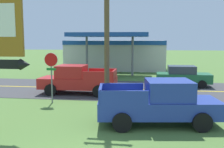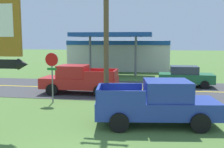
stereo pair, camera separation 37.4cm
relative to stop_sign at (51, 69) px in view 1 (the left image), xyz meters
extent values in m
cube|color=#3D3D3F|center=(3.58, 4.84, -2.02)|extent=(140.00, 8.00, 0.02)
cube|color=gold|center=(3.58, 4.84, -2.00)|extent=(126.00, 0.20, 0.01)
cone|color=black|center=(0.87, -5.02, 0.72)|extent=(0.40, 0.44, 0.44)
cylinder|color=slate|center=(0.00, 0.02, -0.93)|extent=(0.08, 0.08, 2.20)
cylinder|color=red|center=(0.00, -0.01, 0.52)|extent=(0.76, 0.03, 0.76)
cylinder|color=white|center=(0.00, 0.01, 0.52)|extent=(0.80, 0.01, 0.80)
cube|color=#19722D|center=(0.00, -0.01, -0.03)|extent=(0.56, 0.03, 0.14)
cylinder|color=brown|center=(3.49, -1.40, 2.23)|extent=(0.26, 0.26, 8.51)
cube|color=beige|center=(1.52, 18.69, -0.23)|extent=(12.00, 6.00, 3.60)
cube|color=#19478C|center=(1.52, 15.64, 1.32)|extent=(12.00, 0.12, 0.50)
cube|color=#19478C|center=(1.52, 12.69, 2.17)|extent=(8.00, 5.00, 0.40)
cylinder|color=slate|center=(-0.88, 12.69, 0.07)|extent=(0.24, 0.24, 4.20)
cylinder|color=slate|center=(3.92, 12.69, 0.07)|extent=(0.24, 0.24, 4.20)
cube|color=#233893|center=(6.03, -3.21, -1.27)|extent=(5.42, 2.67, 0.72)
cube|color=#233893|center=(6.47, -3.14, -0.49)|extent=(2.13, 2.05, 0.84)
cube|color=#28333D|center=(7.35, -3.02, -0.49)|extent=(0.33, 1.65, 0.71)
cube|color=#233893|center=(4.39, -2.51, -0.63)|extent=(1.95, 0.39, 0.56)
cube|color=#233893|center=(4.65, -4.33, -0.63)|extent=(1.95, 0.39, 0.56)
cube|color=#233893|center=(3.55, -3.55, -0.63)|extent=(0.38, 1.88, 0.56)
cylinder|color=black|center=(7.49, -2.01, -1.63)|extent=(0.83, 0.39, 0.80)
cylinder|color=black|center=(7.76, -3.95, -1.63)|extent=(0.83, 0.39, 0.80)
cylinder|color=black|center=(4.29, -2.46, -1.63)|extent=(0.83, 0.39, 0.80)
cylinder|color=black|center=(4.57, -4.40, -1.63)|extent=(0.83, 0.39, 0.80)
cube|color=red|center=(0.82, 2.84, -1.27)|extent=(5.20, 1.96, 0.72)
cube|color=red|center=(0.37, 2.84, -0.49)|extent=(1.90, 1.80, 0.84)
cube|color=#28333D|center=(-0.52, 2.84, -0.49)|extent=(0.10, 1.66, 0.71)
cube|color=red|center=(2.35, 1.92, -0.63)|extent=(1.95, 0.12, 0.56)
cube|color=red|center=(2.35, 3.76, -0.63)|extent=(1.95, 0.12, 0.56)
cube|color=red|center=(3.32, 2.84, -0.63)|extent=(0.12, 1.88, 0.56)
cylinder|color=black|center=(-0.79, 1.86, -1.63)|extent=(0.80, 0.28, 0.80)
cylinder|color=black|center=(-0.79, 3.82, -1.63)|extent=(0.80, 0.28, 0.80)
cylinder|color=black|center=(2.43, 1.86, -1.63)|extent=(0.80, 0.28, 0.80)
cylinder|color=black|center=(2.43, 3.82, -1.63)|extent=(0.80, 0.28, 0.80)
cube|color=#1E6038|center=(8.33, 6.84, -1.35)|extent=(4.20, 1.76, 0.72)
cube|color=#2D3842|center=(8.18, 6.84, -0.69)|extent=(2.10, 1.56, 0.60)
cylinder|color=black|center=(9.64, 7.72, -1.71)|extent=(0.64, 0.24, 0.64)
cylinder|color=black|center=(9.64, 5.96, -1.71)|extent=(0.64, 0.24, 0.64)
cylinder|color=black|center=(7.03, 7.72, -1.71)|extent=(0.64, 0.24, 0.64)
cylinder|color=black|center=(7.03, 5.96, -1.71)|extent=(0.64, 0.24, 0.64)
camera|label=1|loc=(5.60, -14.72, 1.66)|focal=42.78mm
camera|label=2|loc=(5.97, -14.66, 1.66)|focal=42.78mm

